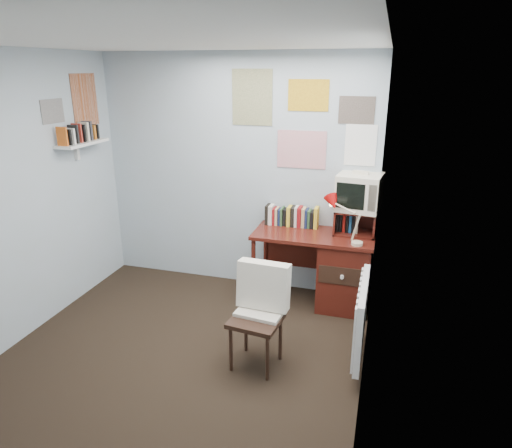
# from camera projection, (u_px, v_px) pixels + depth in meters

# --- Properties ---
(ground) EXTENTS (3.50, 3.50, 0.00)m
(ground) POSITION_uv_depth(u_px,v_px,m) (170.00, 371.00, 3.71)
(ground) COLOR black
(ground) RESTS_ON ground
(back_wall) EXTENTS (3.00, 0.02, 2.50)m
(back_wall) POSITION_uv_depth(u_px,v_px,m) (236.00, 174.00, 4.89)
(back_wall) COLOR #A1B2B8
(back_wall) RESTS_ON ground
(right_wall) EXTENTS (0.02, 3.50, 2.50)m
(right_wall) POSITION_uv_depth(u_px,v_px,m) (372.00, 247.00, 2.91)
(right_wall) COLOR #A1B2B8
(right_wall) RESTS_ON ground
(ceiling) EXTENTS (3.00, 3.50, 0.02)m
(ceiling) POSITION_uv_depth(u_px,v_px,m) (146.00, 40.00, 2.90)
(ceiling) COLOR white
(ceiling) RESTS_ON back_wall
(desk) EXTENTS (1.20, 0.55, 0.76)m
(desk) POSITION_uv_depth(u_px,v_px,m) (339.00, 269.00, 4.61)
(desk) COLOR #4F1912
(desk) RESTS_ON ground
(desk_chair) EXTENTS (0.47, 0.45, 0.83)m
(desk_chair) POSITION_uv_depth(u_px,v_px,m) (256.00, 320.00, 3.65)
(desk_chair) COLOR black
(desk_chair) RESTS_ON ground
(desk_lamp) EXTENTS (0.28, 0.25, 0.39)m
(desk_lamp) POSITION_uv_depth(u_px,v_px,m) (358.00, 225.00, 4.21)
(desk_lamp) COLOR red
(desk_lamp) RESTS_ON desk
(tv_riser) EXTENTS (0.40, 0.30, 0.25)m
(tv_riser) POSITION_uv_depth(u_px,v_px,m) (355.00, 222.00, 4.52)
(tv_riser) COLOR #4F1912
(tv_riser) RESTS_ON desk
(crt_tv) EXTENTS (0.45, 0.42, 0.39)m
(crt_tv) POSITION_uv_depth(u_px,v_px,m) (359.00, 190.00, 4.43)
(crt_tv) COLOR beige
(crt_tv) RESTS_ON tv_riser
(book_row) EXTENTS (0.60, 0.14, 0.22)m
(book_row) POSITION_uv_depth(u_px,v_px,m) (294.00, 216.00, 4.76)
(book_row) COLOR #4F1912
(book_row) RESTS_ON desk
(radiator) EXTENTS (0.09, 0.80, 0.60)m
(radiator) POSITION_uv_depth(u_px,v_px,m) (362.00, 318.00, 3.69)
(radiator) COLOR white
(radiator) RESTS_ON right_wall
(wall_shelf) EXTENTS (0.20, 0.62, 0.24)m
(wall_shelf) POSITION_uv_depth(u_px,v_px,m) (82.00, 143.00, 4.55)
(wall_shelf) COLOR white
(wall_shelf) RESTS_ON left_wall
(posters_back) EXTENTS (1.20, 0.01, 0.90)m
(posters_back) POSITION_uv_depth(u_px,v_px,m) (302.00, 119.00, 4.51)
(posters_back) COLOR white
(posters_back) RESTS_ON back_wall
(posters_left) EXTENTS (0.01, 0.70, 0.60)m
(posters_left) POSITION_uv_depth(u_px,v_px,m) (69.00, 104.00, 4.45)
(posters_left) COLOR white
(posters_left) RESTS_ON left_wall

